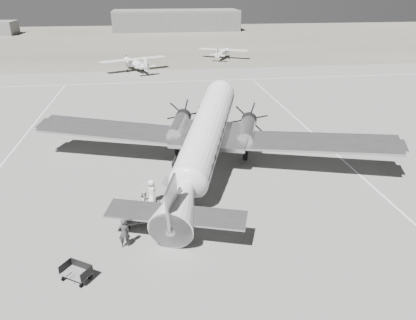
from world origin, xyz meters
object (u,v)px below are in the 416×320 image
object	(u,v)px
light_plane_left	(135,64)
light_plane_right	(223,53)
ramp_agent	(145,202)
baggage_cart_near	(138,220)
dc3_airliner	(204,141)
passenger	(152,192)
ground_crew	(124,233)
baggage_cart_far	(76,273)
hangar_main	(176,20)

from	to	relation	value
light_plane_left	light_plane_right	distance (m)	21.26
light_plane_left	ramp_agent	size ratio (longest dim) A/B	6.93
baggage_cart_near	ramp_agent	bearing A→B (deg)	64.09
dc3_airliner	passenger	size ratio (longest dim) A/B	17.36
light_plane_right	ground_crew	size ratio (longest dim) A/B	5.52
dc3_airliner	ramp_agent	world-z (taller)	dc3_airliner
passenger	ramp_agent	bearing A→B (deg)	145.46
dc3_airliner	baggage_cart_near	distance (m)	9.15
baggage_cart_near	passenger	xyz separation A→B (m)	(0.97, 2.90, 0.48)
ground_crew	light_plane_right	bearing A→B (deg)	-116.95
baggage_cart_far	ground_crew	xyz separation A→B (m)	(2.40, 2.71, 0.51)
baggage_cart_near	ground_crew	bearing A→B (deg)	-115.91
baggage_cart_near	dc3_airliner	bearing A→B (deg)	45.22
dc3_airliner	light_plane_right	distance (m)	57.17
light_plane_left	ground_crew	distance (m)	53.85
hangar_main	baggage_cart_far	bearing A→B (deg)	-96.34
light_plane_right	ramp_agent	distance (m)	63.56
dc3_airliner	baggage_cart_near	world-z (taller)	dc3_airliner
ground_crew	passenger	xyz separation A→B (m)	(1.70, 5.10, -0.05)
passenger	ground_crew	bearing A→B (deg)	145.46
dc3_airliner	light_plane_right	size ratio (longest dim) A/B	2.99
light_plane_left	ramp_agent	xyz separation A→B (m)	(1.78, -50.13, -0.38)
passenger	dc3_airliner	bearing A→B (deg)	-62.93
hangar_main	light_plane_left	xyz separation A→B (m)	(-12.30, -70.74, -2.04)
hangar_main	baggage_cart_near	size ratio (longest dim) A/B	27.63
baggage_cart_far	ramp_agent	size ratio (longest dim) A/B	0.91
ground_crew	baggage_cart_near	bearing A→B (deg)	-120.39
baggage_cart_near	passenger	distance (m)	3.09
light_plane_right	baggage_cart_near	xyz separation A→B (m)	(-16.71, -62.98, -0.67)
hangar_main	light_plane_left	size ratio (longest dim) A/B	3.46
hangar_main	baggage_cart_far	distance (m)	128.12
baggage_cart_far	dc3_airliner	bearing A→B (deg)	87.97
light_plane_left	baggage_cart_near	xyz separation A→B (m)	(1.28, -51.65, -0.83)
dc3_airliner	light_plane_left	bearing A→B (deg)	116.83
ground_crew	passenger	distance (m)	5.37
hangar_main	ground_crew	bearing A→B (deg)	-95.39
light_plane_left	baggage_cart_near	world-z (taller)	light_plane_left
hangar_main	passenger	distance (m)	119.94
dc3_airliner	light_plane_left	distance (m)	45.18
light_plane_right	baggage_cart_far	bearing A→B (deg)	-80.63
hangar_main	passenger	world-z (taller)	hangar_main
light_plane_left	passenger	bearing A→B (deg)	-111.63
dc3_airliner	ground_crew	world-z (taller)	dc3_airliner
baggage_cart_far	light_plane_right	bearing A→B (deg)	107.08
hangar_main	dc3_airliner	size ratio (longest dim) A/B	1.33
dc3_airliner	hangar_main	bearing A→B (deg)	105.60
light_plane_left	baggage_cart_near	size ratio (longest dim) A/B	7.99
dc3_airliner	baggage_cart_far	size ratio (longest dim) A/B	19.77
hangar_main	baggage_cart_far	world-z (taller)	hangar_main
dc3_airliner	ground_crew	bearing A→B (deg)	-104.96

